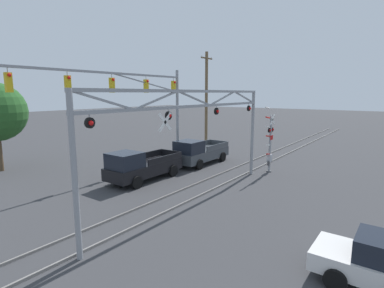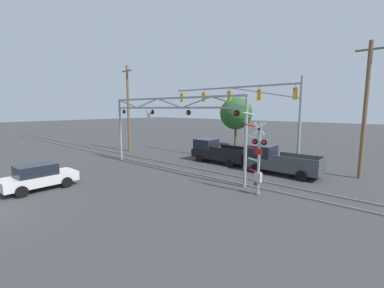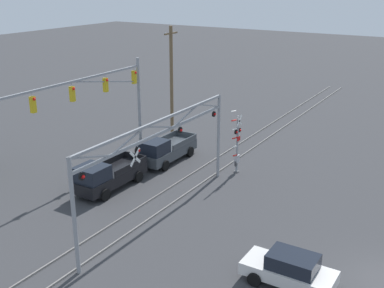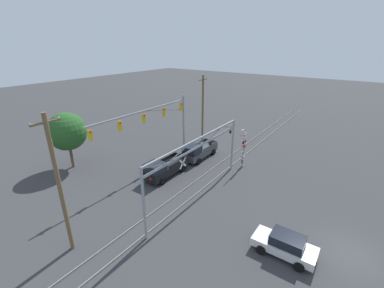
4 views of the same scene
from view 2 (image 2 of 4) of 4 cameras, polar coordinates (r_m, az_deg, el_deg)
name	(u,v)px [view 2 (image 2 of 4)]	position (r m, az deg, el deg)	size (l,w,h in m)	color
rail_track_near	(172,169)	(21.38, -4.39, -5.56)	(80.00, 0.08, 0.10)	gray
rail_track_far	(184,166)	(22.38, -1.77, -4.93)	(80.00, 0.08, 0.10)	gray
crossing_gantry	(169,116)	(20.62, -5.12, 6.11)	(13.99, 0.26, 5.89)	gray
crossing_signal_mast	(258,161)	(15.33, 14.39, -3.63)	(1.53, 0.35, 4.82)	gray
traffic_signal_span	(254,103)	(24.44, 13.68, 8.87)	(13.87, 0.39, 7.63)	gray
pickup_truck_lead	(217,152)	(24.17, 5.59, -1.75)	(5.51, 2.24, 2.10)	black
pickup_truck_following	(278,161)	(20.92, 18.60, -3.63)	(5.54, 2.24, 2.10)	#3D4247
sedan_waiting	(39,177)	(18.71, -30.95, -6.25)	(2.05, 4.19, 1.60)	silver
utility_pole_left	(128,108)	(31.11, -13.99, 7.81)	(1.80, 0.28, 9.90)	brown
utility_pole_right	(365,110)	(21.80, 34.09, 6.37)	(1.80, 0.28, 9.60)	brown
background_tree_beyond_span	(236,113)	(34.80, 9.75, 6.70)	(4.26, 4.26, 6.51)	brown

